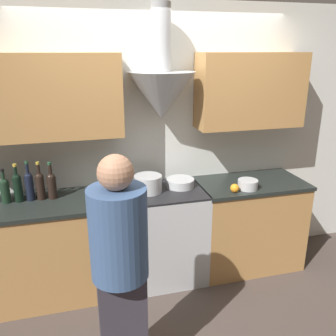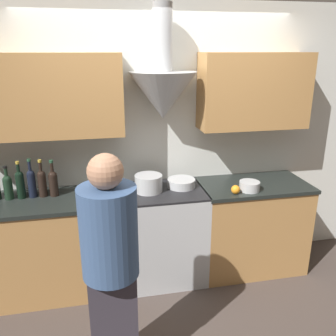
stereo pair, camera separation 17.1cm
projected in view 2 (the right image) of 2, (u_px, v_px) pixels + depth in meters
name	position (u px, v px, depth m)	size (l,w,h in m)	color
ground_plane	(173.00, 297.00, 3.29)	(12.00, 12.00, 0.00)	#423833
wall_back	(154.00, 126.00, 3.38)	(8.40, 0.61, 2.60)	silver
counter_left	(53.00, 245.00, 3.27)	(1.43, 0.62, 0.92)	#B27F47
counter_right	(250.00, 225.00, 3.63)	(1.07, 0.62, 0.92)	#B27F47
stove_range	(166.00, 233.00, 3.47)	(0.72, 0.60, 0.92)	#B7BABC
wine_bottle_3	(8.00, 186.00, 3.09)	(0.08, 0.08, 0.30)	black
wine_bottle_4	(20.00, 183.00, 3.10)	(0.07, 0.07, 0.34)	black
wine_bottle_5	(32.00, 182.00, 3.12)	(0.07, 0.07, 0.35)	black
wine_bottle_6	(42.00, 182.00, 3.14)	(0.07, 0.07, 0.34)	black
wine_bottle_7	(53.00, 182.00, 3.16)	(0.08, 0.08, 0.33)	black
stock_pot	(149.00, 183.00, 3.27)	(0.25, 0.25, 0.16)	#B7BABC
mixing_bowl	(181.00, 183.00, 3.39)	(0.27, 0.27, 0.08)	#B7BABC
orange_fruit	(236.00, 190.00, 3.22)	(0.08, 0.08, 0.08)	orange
saucepan	(249.00, 186.00, 3.30)	(0.19, 0.19, 0.09)	#B7BABC
person_foreground_left	(111.00, 264.00, 2.24)	(0.36, 0.36, 1.61)	#38333D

